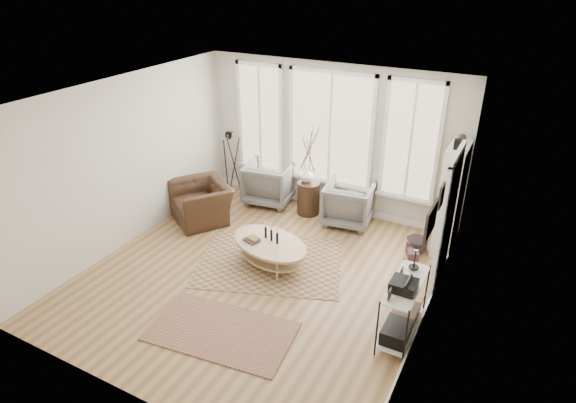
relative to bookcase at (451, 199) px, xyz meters
The scene contains 17 objects.
room 3.30m from the bookcase, 137.70° to the right, with size 5.50×5.54×2.90m.
bay_window 2.57m from the bookcase, 168.63° to the left, with size 4.14×0.12×2.24m.
door 1.10m from the bookcase, 82.91° to the right, with size 0.09×1.06×2.22m.
bookcase is the anchor object (origin of this frame).
low_shelf 2.56m from the bookcase, 91.28° to the right, with size 0.38×1.08×1.30m.
wall_art 2.66m from the bookcase, 86.75° to the right, with size 0.04×0.88×0.44m.
rug_main 3.22m from the bookcase, 143.21° to the right, with size 2.35×1.76×0.01m, color brown.
rug_runner 4.34m from the bookcase, 121.56° to the right, with size 1.95×1.08×0.01m, color brown.
coffee_table 3.15m from the bookcase, 141.85° to the right, with size 1.60×1.26×0.65m.
armchair_left 3.64m from the bookcase, behind, with size 0.92×0.95×0.86m, color slate.
armchair_right 1.90m from the bookcase, behind, with size 0.87×0.90×0.82m, color slate.
side_table 2.67m from the bookcase, behind, with size 0.44×0.44×1.85m.
vase 2.74m from the bookcase, behind, with size 0.26×0.26×0.27m, color silver.
accent_chair 4.56m from the bookcase, 165.55° to the right, with size 1.13×0.99×0.74m, color #362115.
tripod_camera 4.45m from the bookcase, behind, with size 0.50×0.50×1.43m.
book_stack_near 1.00m from the bookcase, 137.76° to the right, with size 0.24×0.31×0.20m, color brown.
book_stack_far 1.14m from the bookcase, 122.77° to the right, with size 0.17×0.22×0.14m, color brown.
Camera 1 is at (3.37, -5.44, 4.52)m, focal length 30.00 mm.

